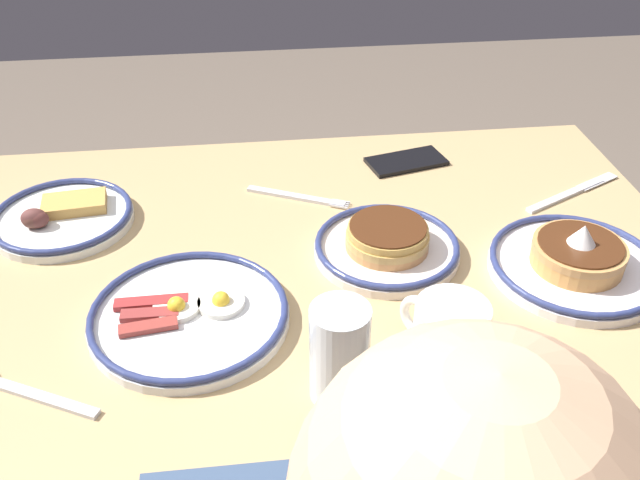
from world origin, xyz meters
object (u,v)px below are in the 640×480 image
object	(u,v)px
butter_knife	(573,192)
plate_far_side	(576,262)
drinking_glass	(339,357)
cell_phone	(406,161)
tea_spoon	(11,387)
coffee_mug	(448,334)
plate_near_main	(61,217)
fork_near	(298,197)
plate_far_companion	(189,315)
plate_center_pancakes	(387,244)

from	to	relation	value
butter_knife	plate_far_side	bearing A→B (deg)	67.09
drinking_glass	cell_phone	distance (m)	0.59
tea_spoon	coffee_mug	bearing A→B (deg)	178.22
plate_near_main	drinking_glass	bearing A→B (deg)	133.70
cell_phone	fork_near	distance (m)	0.24
plate_far_companion	plate_far_side	distance (m)	0.56
plate_far_companion	tea_spoon	size ratio (longest dim) A/B	1.54
fork_near	tea_spoon	size ratio (longest dim) A/B	0.99
plate_center_pancakes	fork_near	world-z (taller)	plate_center_pancakes
fork_near	plate_far_companion	bearing A→B (deg)	59.72
cell_phone	butter_knife	bearing A→B (deg)	137.95
plate_center_pancakes	tea_spoon	distance (m)	0.55
plate_far_companion	plate_far_side	world-z (taller)	plate_far_side
plate_far_companion	fork_near	world-z (taller)	plate_far_companion
plate_center_pancakes	drinking_glass	world-z (taller)	drinking_glass
drinking_glass	plate_far_companion	bearing A→B (deg)	-39.34
coffee_mug	butter_knife	size ratio (longest dim) A/B	0.54
butter_knife	cell_phone	bearing A→B (deg)	-28.07
plate_far_side	cell_phone	bearing A→B (deg)	-64.04
plate_near_main	coffee_mug	size ratio (longest dim) A/B	2.03
coffee_mug	drinking_glass	distance (m)	0.14
drinking_glass	plate_far_side	bearing A→B (deg)	-152.86
plate_far_companion	coffee_mug	size ratio (longest dim) A/B	2.43
plate_near_main	fork_near	bearing A→B (deg)	-175.05
butter_knife	tea_spoon	size ratio (longest dim) A/B	1.17
plate_center_pancakes	plate_near_main	bearing A→B (deg)	-15.83
plate_far_companion	coffee_mug	bearing A→B (deg)	160.29
drinking_glass	tea_spoon	distance (m)	0.40
butter_knife	drinking_glass	bearing A→B (deg)	41.09
plate_center_pancakes	butter_knife	xyz separation A→B (m)	(-0.36, -0.14, -0.02)
plate_near_main	coffee_mug	distance (m)	0.66
plate_far_side	butter_knife	xyz separation A→B (m)	(-0.09, -0.22, -0.02)
drinking_glass	cell_phone	bearing A→B (deg)	-110.39
plate_far_companion	tea_spoon	bearing A→B (deg)	25.23
butter_knife	fork_near	bearing A→B (deg)	-4.73
plate_near_main	cell_phone	world-z (taller)	plate_near_main
plate_far_side	drinking_glass	world-z (taller)	drinking_glass
fork_near	plate_center_pancakes	bearing A→B (deg)	123.86
plate_center_pancakes	coffee_mug	distance (m)	0.24
plate_near_main	plate_far_side	world-z (taller)	plate_far_side
drinking_glass	butter_knife	bearing A→B (deg)	-138.91
plate_center_pancakes	butter_knife	bearing A→B (deg)	-158.85
plate_far_side	plate_far_companion	bearing A→B (deg)	4.53
fork_near	tea_spoon	distance (m)	0.56
drinking_glass	cell_phone	world-z (taller)	drinking_glass
plate_center_pancakes	cell_phone	bearing A→B (deg)	-108.39
butter_knife	tea_spoon	xyz separation A→B (m)	(0.86, 0.36, 0.00)
coffee_mug	butter_knife	bearing A→B (deg)	-131.35
drinking_glass	plate_near_main	bearing A→B (deg)	-46.30
plate_far_companion	drinking_glass	xyz separation A→B (m)	(-0.18, 0.15, 0.05)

